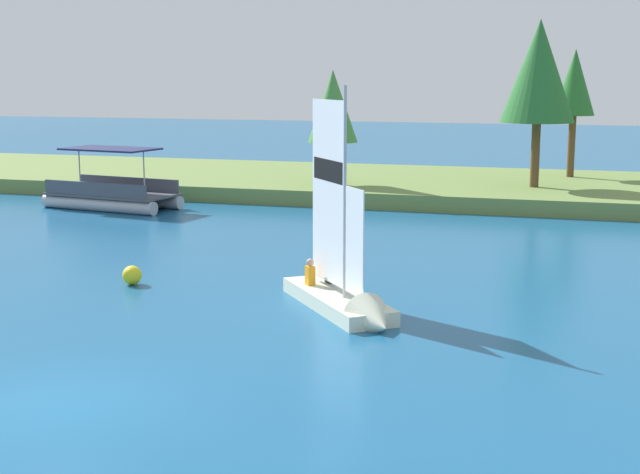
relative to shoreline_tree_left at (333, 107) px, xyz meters
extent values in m
plane|color=#195684|center=(2.91, -27.91, -4.44)|extent=(200.00, 200.00, 0.00)
cube|color=olive|center=(2.91, 3.75, -4.08)|extent=(80.00, 13.26, 0.73)
cylinder|color=brown|center=(0.00, 0.00, -2.70)|extent=(0.36, 0.36, 2.04)
cone|color=#47893D|center=(0.00, 0.00, 0.04)|extent=(2.39, 2.39, 3.43)
cylinder|color=brown|center=(9.39, 1.76, -2.20)|extent=(0.41, 0.41, 3.03)
cone|color=#286B2D|center=(9.39, 1.76, 1.68)|extent=(3.43, 3.43, 4.72)
cylinder|color=brown|center=(10.88, 6.72, -2.13)|extent=(0.37, 0.37, 3.17)
cone|color=#286B2D|center=(10.88, 6.72, 1.13)|extent=(2.12, 2.12, 3.36)
cube|color=silver|center=(5.91, -19.78, -4.25)|extent=(3.89, 4.34, 0.38)
cone|color=silver|center=(7.33, -21.53, -4.25)|extent=(1.65, 1.63, 1.20)
cylinder|color=#B7B7BC|center=(6.19, -20.13, -1.41)|extent=(0.08, 0.08, 5.31)
cube|color=white|center=(5.52, -19.31, -1.47)|extent=(1.36, 1.66, 4.68)
cube|color=black|center=(5.52, -19.31, -0.94)|extent=(1.23, 1.50, 0.56)
cube|color=white|center=(6.58, -20.60, -2.54)|extent=(0.67, 0.81, 2.66)
cylinder|color=#B7B7BC|center=(5.52, -19.31, -3.84)|extent=(1.38, 1.67, 0.06)
cube|color=orange|center=(4.94, -19.06, -3.81)|extent=(0.33, 0.34, 0.51)
sphere|color=tan|center=(4.94, -19.06, -3.44)|extent=(0.20, 0.20, 0.20)
cube|color=#26262D|center=(5.38, -18.67, -3.77)|extent=(0.33, 0.34, 0.58)
sphere|color=tan|center=(5.38, -18.67, -3.37)|extent=(0.20, 0.20, 0.20)
cylinder|color=#B2B2B7|center=(-8.49, -4.88, -4.14)|extent=(6.04, 1.50, 0.60)
cylinder|color=#B2B2B7|center=(-8.79, -6.84, -4.14)|extent=(6.04, 1.50, 0.60)
cube|color=#474C56|center=(-8.64, -5.86, -3.79)|extent=(6.10, 3.42, 0.10)
cube|color=#474C56|center=(-8.46, -4.68, -3.44)|extent=(5.49, 0.94, 0.60)
cube|color=#474C56|center=(-8.82, -7.03, -3.44)|extent=(5.49, 0.94, 0.60)
cylinder|color=#B2B2B7|center=(-6.86, -6.13, -2.77)|extent=(0.06, 0.06, 1.94)
cylinder|color=#B2B2B7|center=(-10.43, -5.59, -2.77)|extent=(0.06, 0.06, 1.94)
cube|color=#1E234C|center=(-8.64, -5.86, -1.76)|extent=(4.40, 2.91, 0.08)
sphere|color=yellow|center=(-0.43, -19.02, -4.16)|extent=(0.56, 0.56, 0.56)
camera|label=1|loc=(12.09, -41.39, 1.48)|focal=50.36mm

